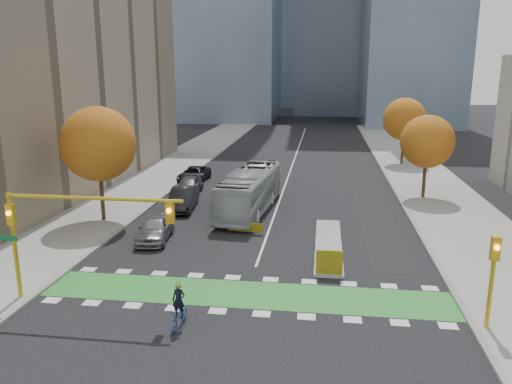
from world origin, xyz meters
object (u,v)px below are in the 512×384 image
(traffic_signal_west, at_px, (64,220))
(parked_car_b, at_px, (183,199))
(parked_car_c, at_px, (188,186))
(parked_car_d, at_px, (194,174))
(tree_east_near, at_px, (427,142))
(traffic_signal_east, at_px, (493,269))
(tree_east_far, at_px, (404,119))
(bus, at_px, (250,190))
(cyclist, at_px, (179,312))
(parked_car_a, at_px, (155,228))
(hazard_board, at_px, (329,262))
(tree_west, at_px, (98,144))

(traffic_signal_west, distance_m, parked_car_b, 16.84)
(parked_car_c, height_order, parked_car_d, parked_car_d)
(tree_east_near, height_order, parked_car_d, tree_east_near)
(traffic_signal_east, height_order, parked_car_b, traffic_signal_east)
(tree_east_far, relative_size, parked_car_d, 1.49)
(bus, xyz_separation_m, parked_car_d, (-7.01, 9.74, -0.91))
(tree_east_far, relative_size, bus, 0.66)
(tree_east_near, distance_m, tree_east_far, 16.01)
(cyclist, height_order, parked_car_a, cyclist)
(hazard_board, bearing_deg, tree_east_near, 65.80)
(tree_west, xyz_separation_m, parked_car_d, (3.00, 14.01, -4.90))
(tree_west, height_order, traffic_signal_west, tree_west)
(traffic_signal_east, distance_m, parked_car_d, 32.98)
(bus, distance_m, parked_car_c, 7.86)
(tree_east_near, xyz_separation_m, traffic_signal_east, (-1.50, -22.51, -2.13))
(tree_east_near, bearing_deg, traffic_signal_west, -131.52)
(parked_car_d, bearing_deg, traffic_signal_west, -85.72)
(bus, bearing_deg, tree_east_near, 27.39)
(parked_car_c, bearing_deg, traffic_signal_west, -90.65)
(parked_car_c, bearing_deg, tree_west, -114.29)
(parked_car_a, bearing_deg, traffic_signal_east, -34.01)
(parked_car_a, relative_size, parked_car_b, 0.90)
(hazard_board, relative_size, tree_west, 0.17)
(traffic_signal_west, distance_m, traffic_signal_east, 18.48)
(tree_east_far, bearing_deg, cyclist, -110.30)
(tree_east_far, relative_size, cyclist, 3.86)
(traffic_signal_east, bearing_deg, parked_car_c, 130.97)
(hazard_board, height_order, parked_car_d, hazard_board)
(traffic_signal_west, relative_size, bus, 0.73)
(tree_west, bearing_deg, parked_car_d, 77.91)
(hazard_board, height_order, tree_west, tree_west)
(parked_car_d, bearing_deg, hazard_board, -57.23)
(hazard_board, height_order, parked_car_c, hazard_board)
(parked_car_c, bearing_deg, hazard_board, -55.39)
(tree_west, relative_size, parked_car_b, 1.59)
(parked_car_a, bearing_deg, parked_car_b, 85.66)
(tree_east_near, height_order, tree_east_far, tree_east_far)
(hazard_board, bearing_deg, parked_car_d, 120.80)
(traffic_signal_west, distance_m, parked_car_a, 9.78)
(parked_car_b, bearing_deg, parked_car_a, -93.78)
(cyclist, bearing_deg, bus, 93.76)
(tree_east_near, xyz_separation_m, bus, (-13.99, -5.74, -3.24))
(hazard_board, xyz_separation_m, parked_car_a, (-11.00, 4.47, -0.01))
(parked_car_d, bearing_deg, parked_car_c, -78.75)
(hazard_board, bearing_deg, parked_car_c, 125.94)
(traffic_signal_east, bearing_deg, tree_east_far, 87.03)
(hazard_board, height_order, parked_car_b, parked_car_b)
(bus, distance_m, parked_car_a, 9.14)
(tree_east_near, bearing_deg, tree_west, -157.38)
(cyclist, relative_size, parked_car_a, 0.43)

